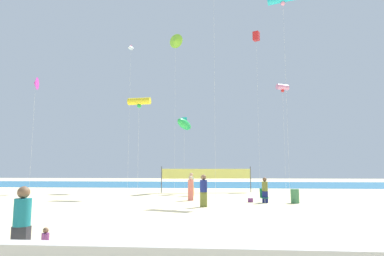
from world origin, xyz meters
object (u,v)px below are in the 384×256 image
at_px(mother_figure, 22,220).
at_px(kite_red_box, 256,37).
at_px(beachgoer_sage_shirt, 191,184).
at_px(beachgoer_olive_shirt, 265,189).
at_px(toddler_figure, 45,243).
at_px(folding_beach_chair, 264,195).
at_px(beachgoer_coral_shirt, 191,187).
at_px(kite_green_inflatable, 184,124).
at_px(volleyball_net, 207,175).
at_px(kite_magenta_delta, 36,84).
at_px(beachgoer_navy_shirt, 204,190).
at_px(trash_barrel, 295,196).
at_px(kite_yellow_tube, 139,102).
at_px(beach_handbag, 250,200).
at_px(kite_white_inflatable, 131,49).
at_px(kite_lime_delta, 175,41).
at_px(kite_pink_tube, 282,88).

distance_m(mother_figure, kite_red_box, 35.66).
height_order(beachgoer_sage_shirt, beachgoer_olive_shirt, beachgoer_sage_shirt).
relative_size(toddler_figure, folding_beach_chair, 0.87).
xyz_separation_m(beachgoer_sage_shirt, kite_red_box, (6.82, 10.97, 16.81)).
distance_m(beachgoer_coral_shirt, kite_green_inflatable, 10.08).
distance_m(volleyball_net, kite_magenta_delta, 17.35).
distance_m(beachgoer_sage_shirt, volleyball_net, 4.31).
xyz_separation_m(kite_magenta_delta, kite_green_inflatable, (12.72, 4.34, -3.16)).
xyz_separation_m(beachgoer_navy_shirt, trash_barrel, (5.69, 2.54, -0.54)).
distance_m(toddler_figure, folding_beach_chair, 15.81).
bearing_deg(kite_yellow_tube, beachgoer_sage_shirt, 8.99).
height_order(mother_figure, kite_green_inflatable, kite_green_inflatable).
bearing_deg(beach_handbag, kite_magenta_delta, 164.97).
distance_m(folding_beach_chair, kite_green_inflatable, 12.72).
relative_size(folding_beach_chair, beach_handbag, 2.73).
height_order(trash_barrel, kite_magenta_delta, kite_magenta_delta).
xyz_separation_m(mother_figure, kite_yellow_tube, (-1.81, 18.37, 6.76)).
height_order(beachgoer_sage_shirt, trash_barrel, beachgoer_sage_shirt).
height_order(mother_figure, toddler_figure, mother_figure).
height_order(kite_white_inflatable, kite_red_box, kite_red_box).
xyz_separation_m(toddler_figure, trash_barrel, (8.87, 13.97, 0.03)).
xyz_separation_m(beachgoer_navy_shirt, kite_lime_delta, (-4.10, 17.73, 16.26)).
bearing_deg(kite_yellow_tube, kite_green_inflatable, 58.02).
relative_size(beachgoer_navy_shirt, beach_handbag, 5.63).
xyz_separation_m(beachgoer_navy_shirt, folding_beach_chair, (3.79, 2.75, -0.51)).
bearing_deg(beach_handbag, kite_yellow_tube, 154.58).
relative_size(beachgoer_coral_shirt, beach_handbag, 5.18).
bearing_deg(kite_green_inflatable, beachgoer_olive_shirt, -56.71).
bearing_deg(kite_red_box, beachgoer_navy_shirt, -106.35).
relative_size(kite_pink_tube, kite_green_inflatable, 1.62).
bearing_deg(trash_barrel, volleyball_net, 122.79).
relative_size(beach_handbag, kite_pink_tube, 0.03).
xyz_separation_m(beachgoer_navy_shirt, kite_pink_tube, (8.08, 17.41, 10.25)).
bearing_deg(volleyball_net, kite_white_inflatable, 154.13).
relative_size(beachgoer_olive_shirt, beach_handbag, 4.97).
distance_m(kite_yellow_tube, kite_green_inflatable, 6.17).
relative_size(beachgoer_navy_shirt, kite_yellow_tube, 0.23).
distance_m(kite_lime_delta, kite_pink_tube, 13.58).
relative_size(kite_magenta_delta, kite_white_inflatable, 0.63).
bearing_deg(kite_green_inflatable, beachgoer_navy_shirt, -78.76).
height_order(folding_beach_chair, kite_pink_tube, kite_pink_tube).
relative_size(kite_lime_delta, kite_red_box, 0.99).
bearing_deg(folding_beach_chair, beach_handbag, 145.86).
distance_m(beachgoer_sage_shirt, kite_white_inflatable, 18.60).
bearing_deg(mother_figure, volleyball_net, 92.94).
xyz_separation_m(trash_barrel, volleyball_net, (-5.94, 9.22, 1.20)).
relative_size(volleyball_net, kite_red_box, 0.45).
relative_size(kite_red_box, kite_pink_tube, 1.59).
distance_m(mother_figure, folding_beach_chair, 16.07).
distance_m(kite_yellow_tube, kite_white_inflatable, 12.56).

